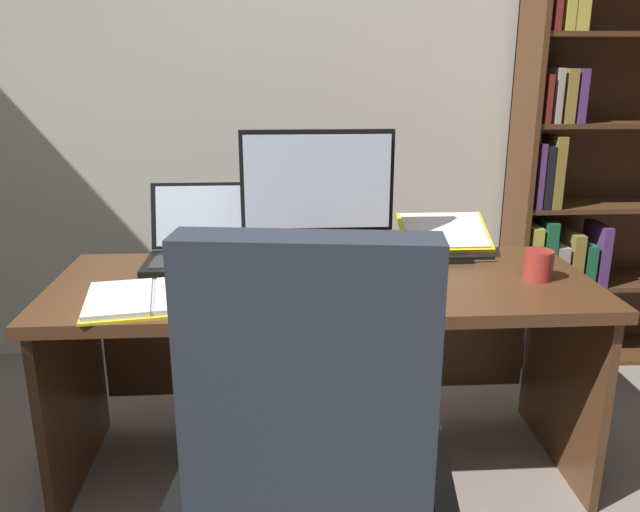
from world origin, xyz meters
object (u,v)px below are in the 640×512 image
(laptop, at_px, (198,246))
(coffee_mug, at_px, (538,265))
(bookshelf, at_px, (596,182))
(keyboard, at_px, (324,288))
(office_chair, at_px, (313,509))
(desk, at_px, (322,323))
(reading_stand_with_book, at_px, (445,235))
(notepad, at_px, (232,284))
(computer_mouse, at_px, (418,284))
(pen, at_px, (238,282))
(monitor, at_px, (317,194))
(open_binder, at_px, (154,297))

(laptop, relative_size, coffee_mug, 3.63)
(bookshelf, height_order, keyboard, bookshelf)
(office_chair, relative_size, laptop, 3.12)
(desk, distance_m, reading_stand_with_book, 0.58)
(bookshelf, xyz_separation_m, laptop, (-1.77, -0.62, -0.10))
(reading_stand_with_book, bearing_deg, notepad, -156.96)
(laptop, relative_size, keyboard, 0.85)
(reading_stand_with_book, bearing_deg, computer_mouse, -114.84)
(bookshelf, xyz_separation_m, pen, (-1.61, -0.90, -0.14))
(pen, bearing_deg, office_chair, -75.84)
(keyboard, distance_m, reading_stand_with_book, 0.63)
(monitor, bearing_deg, notepad, -137.74)
(keyboard, distance_m, open_binder, 0.52)
(computer_mouse, height_order, pen, computer_mouse)
(desk, distance_m, monitor, 0.46)
(desk, height_order, open_binder, open_binder)
(monitor, relative_size, pen, 3.87)
(computer_mouse, bearing_deg, laptop, 154.52)
(monitor, height_order, laptop, monitor)
(office_chair, height_order, coffee_mug, office_chair)
(bookshelf, relative_size, pen, 13.59)
(coffee_mug, bearing_deg, computer_mouse, -169.54)
(reading_stand_with_book, height_order, open_binder, reading_stand_with_book)
(bookshelf, height_order, pen, bookshelf)
(office_chair, bearing_deg, laptop, 116.07)
(monitor, xyz_separation_m, open_binder, (-0.52, -0.39, -0.23))
(laptop, bearing_deg, pen, -60.07)
(bookshelf, xyz_separation_m, reading_stand_with_book, (-0.85, -0.57, -0.09))
(reading_stand_with_book, relative_size, open_binder, 0.74)
(coffee_mug, bearing_deg, desk, 170.67)
(monitor, bearing_deg, pen, -135.72)
(desk, distance_m, open_binder, 0.61)
(open_binder, xyz_separation_m, pen, (0.24, 0.12, 0.00))
(monitor, bearing_deg, desk, -86.84)
(pen, distance_m, coffee_mug, 0.99)
(open_binder, height_order, pen, open_binder)
(office_chair, relative_size, open_binder, 2.49)
(bookshelf, height_order, reading_stand_with_book, bookshelf)
(office_chair, distance_m, coffee_mug, 1.16)
(laptop, bearing_deg, bookshelf, 19.38)
(bookshelf, height_order, notepad, bookshelf)
(open_binder, distance_m, pen, 0.27)
(open_binder, distance_m, coffee_mug, 1.24)
(desk, relative_size, office_chair, 1.60)
(monitor, bearing_deg, laptop, 178.56)
(open_binder, bearing_deg, computer_mouse, -5.89)
(notepad, height_order, pen, pen)
(bookshelf, xyz_separation_m, notepad, (-1.63, -0.90, -0.15))
(keyboard, height_order, coffee_mug, coffee_mug)
(desk, xyz_separation_m, laptop, (-0.44, 0.16, 0.24))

